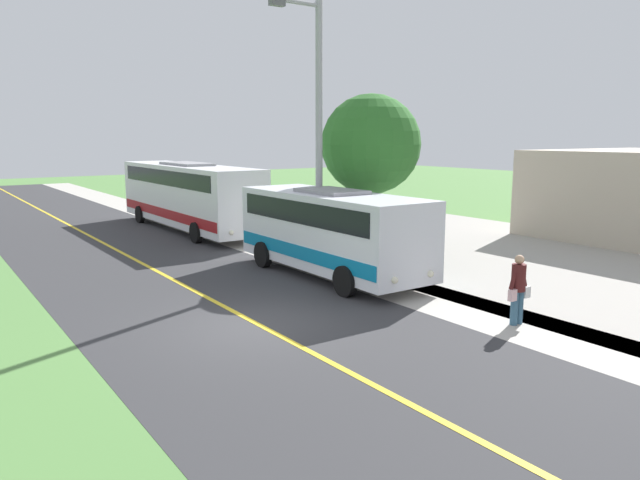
{
  "coord_description": "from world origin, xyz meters",
  "views": [
    {
      "loc": [
        6.7,
        12.37,
        4.51
      ],
      "look_at": [
        -3.5,
        -2.35,
        1.4
      ],
      "focal_mm": 33.53,
      "sensor_mm": 36.0,
      "label": 1
    }
  ],
  "objects_px": {
    "transit_bus_rear": "(188,193)",
    "street_light_pole": "(316,126)",
    "tree_curbside": "(371,145)",
    "pedestrian_with_bags": "(518,287)",
    "shuttle_bus_front": "(331,228)"
  },
  "relations": [
    {
      "from": "street_light_pole",
      "to": "tree_curbside",
      "type": "height_order",
      "value": "street_light_pole"
    },
    {
      "from": "tree_curbside",
      "to": "street_light_pole",
      "type": "bearing_deg",
      "value": 3.25
    },
    {
      "from": "pedestrian_with_bags",
      "to": "street_light_pole",
      "type": "bearing_deg",
      "value": -87.9
    },
    {
      "from": "transit_bus_rear",
      "to": "pedestrian_with_bags",
      "type": "height_order",
      "value": "transit_bus_rear"
    },
    {
      "from": "transit_bus_rear",
      "to": "tree_curbside",
      "type": "distance_m",
      "value": 11.04
    },
    {
      "from": "transit_bus_rear",
      "to": "tree_curbside",
      "type": "xyz_separation_m",
      "value": [
        -2.89,
        10.37,
        2.41
      ]
    },
    {
      "from": "tree_curbside",
      "to": "pedestrian_with_bags",
      "type": "bearing_deg",
      "value": 75.11
    },
    {
      "from": "transit_bus_rear",
      "to": "tree_curbside",
      "type": "relative_size",
      "value": 1.99
    },
    {
      "from": "pedestrian_with_bags",
      "to": "transit_bus_rear",
      "type": "bearing_deg",
      "value": -87.92
    },
    {
      "from": "shuttle_bus_front",
      "to": "street_light_pole",
      "type": "xyz_separation_m",
      "value": [
        -0.37,
        -1.39,
        3.3
      ]
    },
    {
      "from": "transit_bus_rear",
      "to": "pedestrian_with_bags",
      "type": "relative_size",
      "value": 6.99
    },
    {
      "from": "transit_bus_rear",
      "to": "street_light_pole",
      "type": "distance_m",
      "value": 10.96
    },
    {
      "from": "street_light_pole",
      "to": "shuttle_bus_front",
      "type": "bearing_deg",
      "value": 75.23
    },
    {
      "from": "pedestrian_with_bags",
      "to": "tree_curbside",
      "type": "distance_m",
      "value": 9.22
    },
    {
      "from": "transit_bus_rear",
      "to": "street_light_pole",
      "type": "relative_size",
      "value": 1.35
    }
  ]
}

